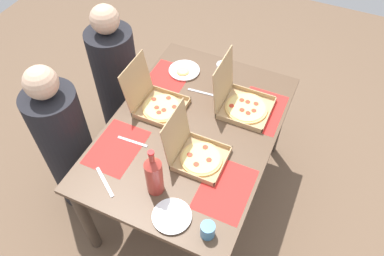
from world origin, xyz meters
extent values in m
plane|color=brown|center=(0.00, 0.00, 0.00)|extent=(6.00, 6.00, 0.00)
cylinder|color=#3F3328|center=(0.63, -0.42, 0.35)|extent=(0.07, 0.07, 0.71)
cylinder|color=#3F3328|center=(-0.63, 0.42, 0.35)|extent=(0.07, 0.07, 0.71)
cylinder|color=#3F3328|center=(0.63, 0.42, 0.35)|extent=(0.07, 0.07, 0.71)
cube|color=brown|center=(0.00, 0.00, 0.72)|extent=(1.38, 0.97, 0.03)
cube|color=red|center=(-0.31, -0.33, 0.74)|extent=(0.36, 0.26, 0.00)
cube|color=red|center=(0.31, -0.33, 0.74)|extent=(0.36, 0.26, 0.00)
cube|color=red|center=(-0.31, 0.33, 0.74)|extent=(0.36, 0.26, 0.00)
cube|color=red|center=(0.31, 0.33, 0.74)|extent=(0.36, 0.26, 0.00)
cube|color=tan|center=(0.06, 0.23, 0.74)|extent=(0.28, 0.28, 0.01)
cube|color=tan|center=(-0.07, 0.23, 0.76)|extent=(0.01, 0.28, 0.03)
cube|color=tan|center=(0.20, 0.23, 0.76)|extent=(0.01, 0.28, 0.03)
cube|color=tan|center=(0.06, 0.10, 0.76)|extent=(0.28, 0.01, 0.03)
cube|color=tan|center=(0.06, 0.37, 0.76)|extent=(0.28, 0.01, 0.03)
cylinder|color=#E0B76B|center=(0.06, 0.23, 0.75)|extent=(0.24, 0.24, 0.01)
cylinder|color=#EFD67F|center=(0.06, 0.23, 0.76)|extent=(0.22, 0.22, 0.00)
cylinder|color=red|center=(0.15, 0.23, 0.76)|extent=(0.03, 0.03, 0.00)
cylinder|color=red|center=(0.10, 0.31, 0.76)|extent=(0.03, 0.03, 0.00)
cylinder|color=red|center=(0.04, 0.26, 0.76)|extent=(0.03, 0.03, 0.00)
cylinder|color=red|center=(0.01, 0.23, 0.76)|extent=(0.03, 0.03, 0.00)
cylinder|color=red|center=(0.04, 0.21, 0.76)|extent=(0.03, 0.03, 0.00)
cylinder|color=red|center=(0.09, 0.16, 0.76)|extent=(0.03, 0.03, 0.00)
cube|color=tan|center=(0.06, 0.40, 0.91)|extent=(0.28, 0.05, 0.27)
cube|color=tan|center=(-0.19, -0.14, 0.74)|extent=(0.27, 0.27, 0.01)
cube|color=tan|center=(-0.32, -0.14, 0.76)|extent=(0.01, 0.27, 0.03)
cube|color=tan|center=(-0.06, -0.14, 0.76)|extent=(0.01, 0.27, 0.03)
cube|color=tan|center=(-0.19, -0.27, 0.76)|extent=(0.27, 0.01, 0.03)
cube|color=tan|center=(-0.19, -0.01, 0.76)|extent=(0.27, 0.01, 0.03)
cylinder|color=#E0B76B|center=(-0.19, -0.14, 0.75)|extent=(0.24, 0.24, 0.01)
cylinder|color=#EFD67F|center=(-0.19, -0.14, 0.76)|extent=(0.21, 0.21, 0.00)
cylinder|color=red|center=(-0.12, -0.14, 0.76)|extent=(0.03, 0.03, 0.00)
cylinder|color=red|center=(-0.20, -0.08, 0.76)|extent=(0.03, 0.03, 0.00)
cylinder|color=red|center=(-0.24, -0.14, 0.76)|extent=(0.03, 0.03, 0.00)
cylinder|color=red|center=(-0.19, -0.19, 0.76)|extent=(0.03, 0.03, 0.00)
cube|color=tan|center=(-0.19, 0.01, 0.91)|extent=(0.27, 0.04, 0.27)
cube|color=tan|center=(0.28, -0.24, 0.74)|extent=(0.30, 0.30, 0.01)
cube|color=tan|center=(0.13, -0.24, 0.76)|extent=(0.01, 0.30, 0.03)
cube|color=tan|center=(0.43, -0.24, 0.76)|extent=(0.01, 0.30, 0.03)
cube|color=tan|center=(0.28, -0.39, 0.76)|extent=(0.30, 0.01, 0.03)
cube|color=tan|center=(0.28, -0.10, 0.76)|extent=(0.30, 0.01, 0.03)
cylinder|color=#E0B76B|center=(0.28, -0.24, 0.75)|extent=(0.26, 0.26, 0.01)
cylinder|color=#EFD67F|center=(0.28, -0.24, 0.76)|extent=(0.24, 0.24, 0.00)
cylinder|color=red|center=(0.32, -0.24, 0.76)|extent=(0.03, 0.03, 0.00)
cylinder|color=red|center=(0.32, -0.20, 0.76)|extent=(0.03, 0.03, 0.00)
cylinder|color=red|center=(0.25, -0.16, 0.76)|extent=(0.03, 0.03, 0.00)
cylinder|color=red|center=(0.24, -0.23, 0.76)|extent=(0.03, 0.03, 0.00)
cylinder|color=red|center=(0.23, -0.27, 0.76)|extent=(0.03, 0.03, 0.00)
cylinder|color=red|center=(0.27, -0.30, 0.76)|extent=(0.03, 0.03, 0.00)
cylinder|color=red|center=(0.33, -0.29, 0.76)|extent=(0.03, 0.03, 0.00)
cube|color=tan|center=(0.28, -0.08, 0.92)|extent=(0.30, 0.03, 0.30)
cylinder|color=white|center=(-0.57, -0.15, 0.74)|extent=(0.19, 0.19, 0.01)
cylinder|color=white|center=(-0.57, -0.15, 0.75)|extent=(0.20, 0.20, 0.01)
cylinder|color=white|center=(0.44, 0.26, 0.74)|extent=(0.20, 0.20, 0.01)
cylinder|color=white|center=(0.44, 0.26, 0.75)|extent=(0.21, 0.21, 0.01)
cylinder|color=#E0B76B|center=(0.42, 0.26, 0.76)|extent=(0.09, 0.09, 0.01)
cylinder|color=#EFD67F|center=(0.42, 0.26, 0.76)|extent=(0.07, 0.07, 0.00)
cylinder|color=#B2382D|center=(-0.46, 0.00, 0.85)|extent=(0.09, 0.09, 0.22)
cone|color=#B2382D|center=(-0.46, 0.00, 0.98)|extent=(0.09, 0.09, 0.04)
cylinder|color=#B2382D|center=(-0.46, 0.00, 1.02)|extent=(0.03, 0.03, 0.06)
cylinder|color=red|center=(-0.46, 0.00, 1.05)|extent=(0.03, 0.03, 0.01)
cylinder|color=teal|center=(-0.58, -0.35, 0.78)|extent=(0.07, 0.07, 0.09)
cylinder|color=silver|center=(0.50, 0.01, 0.79)|extent=(0.08, 0.08, 0.11)
cube|color=#B7B7BC|center=(-0.24, 0.27, 0.74)|extent=(0.02, 0.19, 0.00)
cube|color=#B7B7BC|center=(0.30, 0.07, 0.74)|extent=(0.03, 0.19, 0.00)
cube|color=#B7B7BC|center=(-0.54, 0.27, 0.74)|extent=(0.13, 0.18, 0.00)
cylinder|color=black|center=(-0.31, 0.74, 0.49)|extent=(0.32, 0.32, 0.98)
sphere|color=#D1A889|center=(-0.31, 0.74, 1.08)|extent=(0.19, 0.19, 0.19)
cylinder|color=black|center=(0.31, 0.74, 0.50)|extent=(0.32, 0.32, 1.00)
sphere|color=#D1A889|center=(0.31, 0.74, 1.10)|extent=(0.19, 0.19, 0.19)
camera|label=1|loc=(-1.32, -0.60, 2.45)|focal=35.06mm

